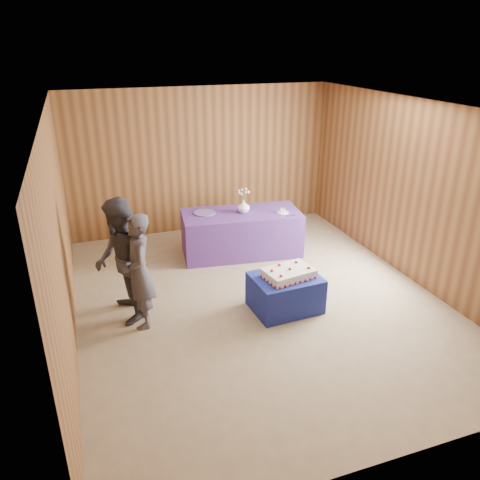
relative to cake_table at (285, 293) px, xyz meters
name	(u,v)px	position (x,y,z in m)	size (l,w,h in m)	color
ground	(258,300)	(-0.27, 0.34, -0.25)	(6.00, 6.00, 0.00)	#9A8B6A
room_shell	(260,179)	(-0.27, 0.34, 1.55)	(5.04, 6.04, 2.72)	brown
cake_table	(285,293)	(0.00, 0.00, 0.00)	(0.90, 0.70, 0.50)	#1B2997
serving_table	(241,233)	(0.04, 1.94, 0.12)	(2.00, 0.90, 0.75)	#583490
sheet_cake	(289,273)	(0.03, -0.02, 0.31)	(0.75, 0.57, 0.16)	white
vase	(243,206)	(0.08, 1.94, 0.61)	(0.21, 0.21, 0.22)	white
flower_spray	(243,192)	(0.08, 1.94, 0.86)	(0.22, 0.22, 0.17)	#2E6D2B
platter	(204,213)	(-0.56, 2.11, 0.51)	(0.37, 0.37, 0.02)	#6250A1
plate	(283,213)	(0.70, 1.70, 0.51)	(0.20, 0.20, 0.01)	white
cake_slice	(283,210)	(0.70, 1.70, 0.55)	(0.10, 0.09, 0.09)	white
knife	(288,216)	(0.72, 1.53, 0.50)	(0.26, 0.02, 0.00)	#AEAFB3
guest_left	(139,272)	(-1.91, 0.27, 0.51)	(0.56, 0.37, 1.53)	#3C3B46
guest_right	(121,262)	(-2.11, 0.49, 0.59)	(0.81, 0.63, 1.68)	#363841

